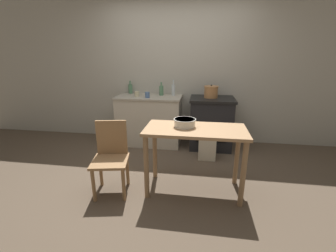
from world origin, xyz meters
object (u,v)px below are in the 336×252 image
(cup_center_left, at_px, (147,95))
(chair, at_px, (111,155))
(bottle_far_left, at_px, (161,90))
(flour_sack, at_px, (207,148))
(bottle_mid_left, at_px, (173,89))
(cup_center, at_px, (137,94))
(stove, at_px, (211,123))
(work_table, at_px, (195,140))
(stock_pot, at_px, (211,92))
(mixing_bowl_large, at_px, (185,122))
(bottle_left, at_px, (130,89))

(cup_center_left, bearing_deg, chair, -94.40)
(bottle_far_left, xyz_separation_m, cup_center_left, (-0.19, -0.28, -0.04))
(chair, height_order, flour_sack, chair)
(chair, xyz_separation_m, bottle_mid_left, (0.52, 1.70, 0.54))
(flour_sack, relative_size, cup_center, 3.95)
(bottle_mid_left, bearing_deg, bottle_far_left, -175.88)
(stove, xyz_separation_m, cup_center, (-1.30, -0.07, 0.48))
(stove, height_order, bottle_mid_left, bottle_mid_left)
(work_table, height_order, stock_pot, stock_pot)
(flour_sack, bearing_deg, bottle_far_left, 141.71)
(stove, height_order, bottle_far_left, bottle_far_left)
(work_table, height_order, mixing_bowl_large, mixing_bowl_large)
(stock_pot, bearing_deg, bottle_left, 171.43)
(bottle_mid_left, relative_size, cup_center_left, 2.89)
(stove, xyz_separation_m, mixing_bowl_large, (-0.36, -1.39, 0.40))
(work_table, distance_m, stock_pot, 1.50)
(cup_center_left, bearing_deg, cup_center, 159.81)
(stock_pot, bearing_deg, cup_center, -175.68)
(work_table, bearing_deg, mixing_bowl_large, 161.03)
(flour_sack, bearing_deg, stock_pot, 86.54)
(bottle_left, bearing_deg, mixing_bowl_large, -54.73)
(bottle_far_left, bearing_deg, flour_sack, -38.29)
(chair, height_order, bottle_left, bottle_left)
(stove, relative_size, chair, 1.04)
(bottle_left, height_order, bottle_mid_left, bottle_mid_left)
(stock_pot, xyz_separation_m, bottle_mid_left, (-0.66, 0.12, 0.01))
(work_table, bearing_deg, cup_center, 128.09)
(mixing_bowl_large, distance_m, bottle_mid_left, 1.58)
(bottle_far_left, bearing_deg, bottle_mid_left, 4.12)
(bottle_left, xyz_separation_m, cup_center, (0.22, -0.32, -0.04))
(mixing_bowl_large, relative_size, bottle_mid_left, 0.91)
(work_table, relative_size, bottle_left, 4.86)
(bottle_far_left, distance_m, bottle_mid_left, 0.22)
(stove, relative_size, bottle_mid_left, 3.16)
(chair, xyz_separation_m, cup_center, (-0.10, 1.49, 0.47))
(cup_center_left, xyz_separation_m, cup_center, (-0.21, 0.08, -0.00))
(cup_center_left, bearing_deg, bottle_far_left, 55.52)
(cup_center, bearing_deg, cup_center_left, -20.19)
(bottle_far_left, distance_m, bottle_left, 0.62)
(chair, distance_m, bottle_far_left, 1.79)
(chair, height_order, cup_center, cup_center)
(work_table, relative_size, flour_sack, 3.16)
(flour_sack, height_order, cup_center, cup_center)
(bottle_far_left, height_order, bottle_left, same)
(bottle_far_left, distance_m, cup_center, 0.45)
(stove, distance_m, mixing_bowl_large, 1.49)
(stove, relative_size, mixing_bowl_large, 3.47)
(flour_sack, xyz_separation_m, bottle_left, (-1.45, 0.78, 0.79))
(cup_center_left, bearing_deg, bottle_mid_left, 35.93)
(bottle_mid_left, bearing_deg, bottle_left, 173.04)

